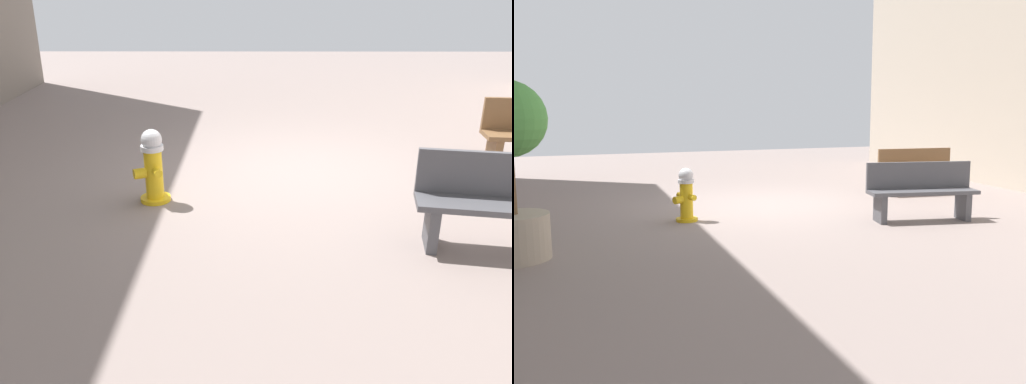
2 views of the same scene
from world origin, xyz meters
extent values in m
plane|color=gray|center=(0.00, 0.00, 0.00)|extent=(23.40, 23.40, 0.00)
cylinder|color=gold|center=(1.70, 0.98, 0.03)|extent=(0.36, 0.36, 0.05)
cylinder|color=gold|center=(1.70, 0.98, 0.34)|extent=(0.21, 0.21, 0.58)
cylinder|color=silver|center=(1.70, 0.98, 0.66)|extent=(0.26, 0.26, 0.06)
sphere|color=silver|center=(1.70, 0.98, 0.75)|extent=(0.24, 0.24, 0.24)
cylinder|color=gold|center=(1.64, 1.11, 0.41)|extent=(0.14, 0.16, 0.09)
cylinder|color=gold|center=(1.77, 0.84, 0.41)|extent=(0.14, 0.16, 0.09)
cylinder|color=gold|center=(1.85, 1.05, 0.37)|extent=(0.18, 0.17, 0.12)
cube|color=brown|center=(-4.06, -0.04, 0.23)|extent=(0.14, 0.40, 0.45)
cube|color=brown|center=(-2.74, -0.16, 0.23)|extent=(0.14, 0.40, 0.45)
cube|color=brown|center=(-3.40, -0.10, 0.48)|extent=(1.68, 0.59, 0.06)
cube|color=brown|center=(-3.42, -0.29, 0.73)|extent=(1.65, 0.21, 0.44)
cube|color=#4C4C51|center=(-2.63, 2.36, 0.23)|extent=(0.17, 0.41, 0.45)
cube|color=#4C4C51|center=(-1.22, 2.11, 0.23)|extent=(0.17, 0.41, 0.45)
cube|color=#4C4C51|center=(-1.93, 2.24, 0.48)|extent=(1.84, 0.75, 0.06)
cube|color=#4C4C51|center=(-1.96, 2.05, 0.73)|extent=(1.77, 0.37, 0.44)
cylinder|color=tan|center=(4.15, 2.56, 0.29)|extent=(0.84, 0.84, 0.57)
camera|label=1|loc=(0.48, 6.91, 2.55)|focal=38.01mm
camera|label=2|loc=(3.45, 10.07, 1.94)|focal=40.20mm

